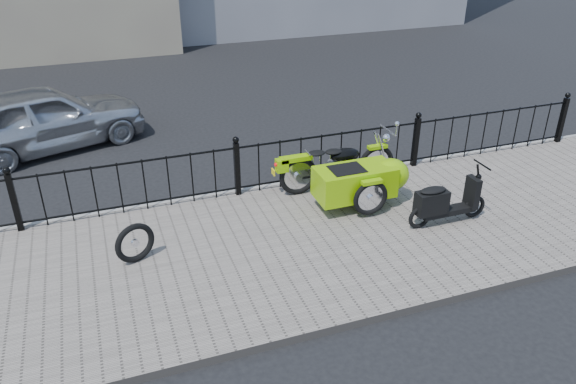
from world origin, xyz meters
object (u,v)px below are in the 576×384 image
object	(u,v)px
motorcycle_sidecar	(360,176)
scooter	(444,203)
spare_tire	(135,243)
sedan_car	(44,118)

from	to	relation	value
motorcycle_sidecar	scooter	bearing A→B (deg)	-50.50
scooter	spare_tire	bearing A→B (deg)	172.97
motorcycle_sidecar	scooter	world-z (taller)	motorcycle_sidecar
scooter	sedan_car	distance (m)	8.15
sedan_car	scooter	bearing A→B (deg)	-151.84
sedan_car	motorcycle_sidecar	bearing A→B (deg)	-150.38
motorcycle_sidecar	sedan_car	distance (m)	6.74
motorcycle_sidecar	spare_tire	size ratio (longest dim) A/B	3.80
scooter	spare_tire	xyz separation A→B (m)	(-4.66, 0.57, -0.07)
scooter	sedan_car	size ratio (longest dim) A/B	0.35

